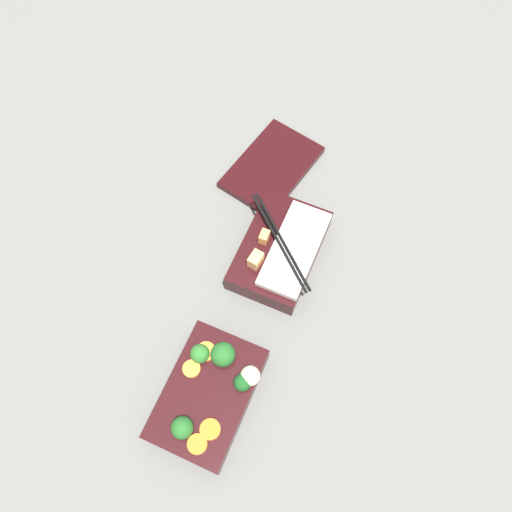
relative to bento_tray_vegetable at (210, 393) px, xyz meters
The scene contains 4 objects.
ground_plane 0.14m from the bento_tray_vegetable, ahead, with size 3.00×3.00×0.00m, color slate.
bento_tray_vegetable is the anchor object (origin of this frame).
bento_tray_rice 0.27m from the bento_tray_vegetable, ahead, with size 0.19×0.16×0.07m.
bento_lid 0.44m from the bento_tray_vegetable, 10.20° to the left, with size 0.19×0.12×0.01m, color black.
Camera 1 is at (-0.23, -0.12, 0.81)m, focal length 35.00 mm.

